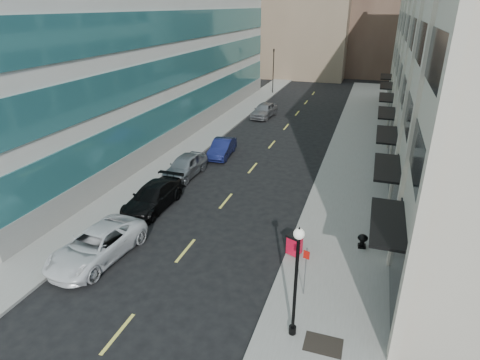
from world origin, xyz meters
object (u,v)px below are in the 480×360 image
Objects in this scene: traffic_signal at (274,52)px; urn_planter at (363,240)px; car_blue_sedan at (222,148)px; car_silver_sedan at (185,166)px; trash_bin at (295,243)px; sign_post at (306,265)px; lamppost at (296,274)px; car_grey_sedan at (264,110)px; car_black_pickup at (153,197)px; car_white_van at (97,245)px.

traffic_signal reaches higher than urn_planter.
car_silver_sedan is at bearing -107.44° from car_blue_sedan.
sign_post reaches higher than trash_bin.
trash_bin is 0.47× the size of sign_post.
lamppost is (1.00, -5.29, 2.16)m from trash_bin.
car_black_pickup is at bearing -86.45° from car_grey_sedan.
car_blue_sedan is (1.05, 4.81, -0.09)m from car_silver_sedan.
car_black_pickup is (-0.12, 5.68, -0.01)m from car_white_van.
car_grey_sedan reaches higher than car_black_pickup.
car_grey_sedan reaches higher than car_white_van.
car_white_van is 10.27m from sign_post.
car_black_pickup is 5.27m from car_silver_sedan.
car_grey_sedan is 1.01× the size of lamppost.
car_black_pickup is (1.56, -36.32, -4.97)m from traffic_signal.
urn_planter is at bearing -69.15° from traffic_signal.
traffic_signal reaches higher than car_black_pickup.
car_blue_sedan is 1.82× the size of sign_post.
car_black_pickup is 11.65m from sign_post.
car_grey_sedan reaches higher than car_blue_sedan.
urn_planter is (12.54, -0.70, -0.16)m from car_black_pickup.
car_black_pickup is 23.33m from car_grey_sedan.
traffic_signal is 26.82m from car_blue_sedan.
trash_bin is at bearing 100.71° from lamppost.
trash_bin is at bearing -36.32° from car_silver_sedan.
traffic_signal is 40.53m from trash_bin.
car_silver_sedan is 14.17m from urn_planter.
traffic_signal reaches higher than car_grey_sedan.
lamppost reaches higher than car_silver_sedan.
car_white_van is 10.63m from lamppost.
lamppost is at bearing -57.46° from trash_bin.
traffic_signal is at bearing 93.36° from car_black_pickup.
lamppost is (11.90, -44.00, -2.81)m from traffic_signal.
urn_planter is (12.85, -5.96, -0.21)m from car_silver_sedan.
car_silver_sedan is 16.90m from lamppost.
traffic_signal reaches higher than sign_post.
trash_bin is 3.63m from urn_planter.
car_black_pickup is 12.56m from urn_planter.
sign_post is at bearing -42.61° from car_silver_sedan.
trash_bin is 5.80m from lamppost.
car_white_van is at bearing -85.63° from car_silver_sedan.
car_white_van is at bearing 168.93° from lamppost.
car_white_van is 1.16× the size of car_grey_sedan.
car_white_van is at bearing -138.56° from trash_bin.
urn_planter is (14.10, -37.02, -5.13)m from traffic_signal.
car_silver_sedan is at bearing -87.70° from traffic_signal.
car_white_van is at bearing -159.25° from sign_post.
car_white_van reaches higher than urn_planter.
sign_post is at bearing -74.04° from traffic_signal.
sign_post is (10.65, -10.55, 0.88)m from car_silver_sedan.
car_white_van is at bearing -158.14° from urn_planter.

